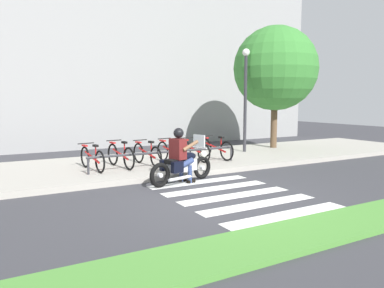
{
  "coord_description": "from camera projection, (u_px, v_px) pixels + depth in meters",
  "views": [
    {
      "loc": [
        -4.3,
        -6.52,
        2.11
      ],
      "look_at": [
        0.54,
        2.03,
        0.95
      ],
      "focal_mm": 34.59,
      "sensor_mm": 36.0,
      "label": 1
    }
  ],
  "objects": [
    {
      "name": "ground_plane",
      "position": [
        216.0,
        199.0,
        7.99
      ],
      "size": [
        48.0,
        48.0,
        0.0
      ],
      "primitive_type": "plane",
      "color": "#38383D"
    },
    {
      "name": "grass_median",
      "position": [
        305.0,
        233.0,
        5.8
      ],
      "size": [
        24.0,
        1.1,
        0.08
      ],
      "primitive_type": "cube",
      "color": "#4C8C38",
      "rests_on": "ground"
    },
    {
      "name": "sidewalk",
      "position": [
        141.0,
        165.0,
        11.77
      ],
      "size": [
        24.0,
        4.4,
        0.15
      ],
      "primitive_type": "cube",
      "color": "#A8A399",
      "rests_on": "ground"
    },
    {
      "name": "crosswalk_stripe_0",
      "position": [
        287.0,
        215.0,
        6.85
      ],
      "size": [
        2.8,
        0.4,
        0.01
      ],
      "primitive_type": "cube",
      "color": "white",
      "rests_on": "ground"
    },
    {
      "name": "crosswalk_stripe_1",
      "position": [
        259.0,
        204.0,
        7.55
      ],
      "size": [
        2.8,
        0.4,
        0.01
      ],
      "primitive_type": "cube",
      "color": "white",
      "rests_on": "ground"
    },
    {
      "name": "crosswalk_stripe_2",
      "position": [
        236.0,
        196.0,
        8.24
      ],
      "size": [
        2.8,
        0.4,
        0.01
      ],
      "primitive_type": "cube",
      "color": "white",
      "rests_on": "ground"
    },
    {
      "name": "crosswalk_stripe_3",
      "position": [
        216.0,
        188.0,
        8.93
      ],
      "size": [
        2.8,
        0.4,
        0.01
      ],
      "primitive_type": "cube",
      "color": "white",
      "rests_on": "ground"
    },
    {
      "name": "crosswalk_stripe_4",
      "position": [
        199.0,
        182.0,
        9.62
      ],
      "size": [
        2.8,
        0.4,
        0.01
      ],
      "primitive_type": "cube",
      "color": "white",
      "rests_on": "ground"
    },
    {
      "name": "motorcycle",
      "position": [
        183.0,
        165.0,
        9.48
      ],
      "size": [
        2.05,
        0.86,
        1.2
      ],
      "color": "black",
      "rests_on": "ground"
    },
    {
      "name": "rider",
      "position": [
        180.0,
        152.0,
        9.38
      ],
      "size": [
        0.72,
        0.65,
        1.43
      ],
      "color": "#591919",
      "rests_on": "ground"
    },
    {
      "name": "bicycle_0",
      "position": [
        92.0,
        158.0,
        10.41
      ],
      "size": [
        0.48,
        1.68,
        0.75
      ],
      "color": "black",
      "rests_on": "sidewalk"
    },
    {
      "name": "bicycle_1",
      "position": [
        120.0,
        155.0,
        10.81
      ],
      "size": [
        0.48,
        1.69,
        0.79
      ],
      "color": "black",
      "rests_on": "sidewalk"
    },
    {
      "name": "bicycle_2",
      "position": [
        147.0,
        154.0,
        11.22
      ],
      "size": [
        0.48,
        1.66,
        0.76
      ],
      "color": "black",
      "rests_on": "sidewalk"
    },
    {
      "name": "bicycle_3",
      "position": [
        171.0,
        152.0,
        11.62
      ],
      "size": [
        0.48,
        1.64,
        0.77
      ],
      "color": "black",
      "rests_on": "sidewalk"
    },
    {
      "name": "bicycle_4",
      "position": [
        194.0,
        150.0,
        12.03
      ],
      "size": [
        0.48,
        1.61,
        0.75
      ],
      "color": "black",
      "rests_on": "sidewalk"
    },
    {
      "name": "bicycle_5",
      "position": [
        216.0,
        148.0,
        12.43
      ],
      "size": [
        0.48,
        1.73,
        0.78
      ],
      "color": "black",
      "rests_on": "sidewalk"
    },
    {
      "name": "bike_rack",
      "position": [
        167.0,
        153.0,
        10.93
      ],
      "size": [
        4.75,
        0.07,
        0.49
      ],
      "color": "#333338",
      "rests_on": "sidewalk"
    },
    {
      "name": "street_lamp",
      "position": [
        245.0,
        91.0,
        14.0
      ],
      "size": [
        0.28,
        0.28,
        4.04
      ],
      "color": "#2D2D33",
      "rests_on": "ground"
    },
    {
      "name": "tree_near_rack",
      "position": [
        275.0,
        69.0,
        15.13
      ],
      "size": [
        3.43,
        3.43,
        5.13
      ],
      "color": "brown",
      "rests_on": "ground"
    },
    {
      "name": "building_backdrop",
      "position": [
        91.0,
        54.0,
        16.22
      ],
      "size": [
        24.0,
        1.2,
        8.27
      ],
      "primitive_type": "cube",
      "color": "gray",
      "rests_on": "ground"
    }
  ]
}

